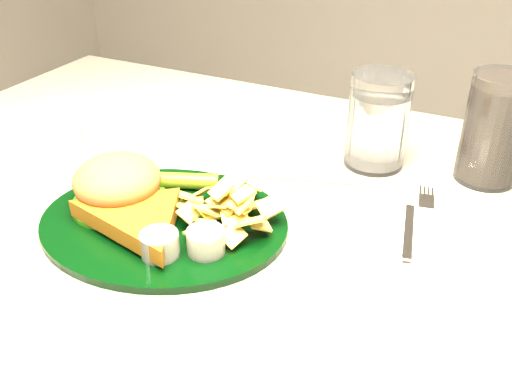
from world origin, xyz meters
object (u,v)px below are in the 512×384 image
Objects in this scene: dinner_plate at (162,202)px; water_glass at (378,121)px; fork_napkin at (410,227)px; cola_glass at (495,129)px.

water_glass is (0.18, 0.27, 0.03)m from dinner_plate.
dinner_plate is 0.30m from fork_napkin.
cola_glass is (0.15, 0.02, 0.01)m from water_glass.
dinner_plate is 2.01× the size of cola_glass.
fork_napkin is (0.09, -0.15, -0.06)m from water_glass.
dinner_plate is 0.44m from cola_glass.
dinner_plate is at bearing -167.11° from fork_napkin.
fork_napkin is at bearing -59.13° from water_glass.
water_glass is 0.18m from fork_napkin.
water_glass reaches higher than dinner_plate.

